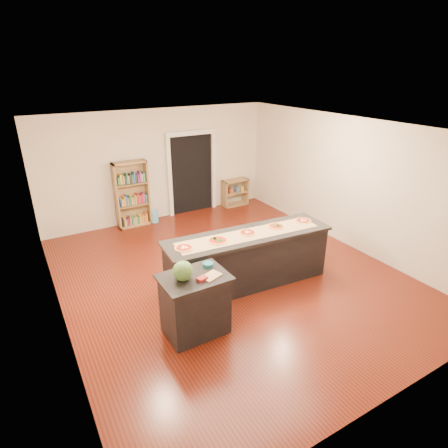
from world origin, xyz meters
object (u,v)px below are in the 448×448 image
kitchen_island (248,259)px  waste_bin (154,216)px  bookshelf (132,194)px  watermelon (183,271)px  side_counter (195,304)px  low_shelf (235,192)px

kitchen_island → waste_bin: bearing=101.2°
bookshelf → waste_bin: bearing=-6.8°
kitchen_island → watermelon: 1.87m
side_counter → low_shelf: (3.45, 4.46, -0.11)m
side_counter → low_shelf: side_counter is taller
bookshelf → low_shelf: bookshelf is taller
low_shelf → waste_bin: (-2.47, -0.04, -0.23)m
watermelon → side_counter: bearing=2.5°
low_shelf → watermelon: watermelon is taller
kitchen_island → low_shelf: bearing=65.7°
bookshelf → low_shelf: (2.97, -0.02, -0.44)m
waste_bin → watermelon: (-1.16, -4.42, 0.96)m
kitchen_island → bookshelf: bookshelf is taller
kitchen_island → side_counter: 1.62m
kitchen_island → watermelon: (-1.60, -0.75, 0.60)m
kitchen_island → waste_bin: (-0.45, 3.67, -0.36)m
kitchen_island → low_shelf: size_ratio=4.03×
kitchen_island → low_shelf: (2.02, 3.71, -0.13)m
low_shelf → bookshelf: bearing=179.7°
waste_bin → kitchen_island: bearing=-83.0°
waste_bin → side_counter: bearing=-102.6°
side_counter → waste_bin: size_ratio=3.25×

